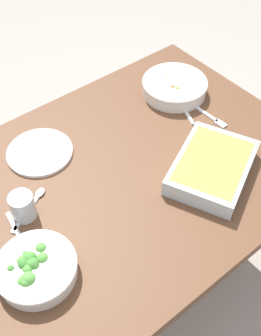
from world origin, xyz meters
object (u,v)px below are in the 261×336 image
Objects in this scene: baking_dish at (212,167)px; side_plate at (40,152)px; stew_bowl at (175,86)px; fork_on_table at (210,116)px; spoon_by_stew at (181,104)px; spoon_spare at (33,203)px; broccoli_bowl at (36,268)px; spoon_by_broccoli at (22,241)px; drink_cup at (23,207)px.

baking_dish is 1.66× the size of side_plate.
side_plate is at bearing -4.49° from stew_bowl.
stew_bowl is 1.40× the size of fork_on_table.
fork_on_table is at bearing 107.72° from spoon_by_stew.
fork_on_table is (-0.70, 0.06, -0.00)m from spoon_spare.
broccoli_bowl is at bearing -3.92° from baking_dish.
spoon_by_broccoli is 0.13m from spoon_spare.
side_plate reaches higher than fork_on_table.
drink_cup is 0.25m from side_plate.
baking_dish is at bearing 62.62° from spoon_by_stew.
spoon_by_stew and spoon_by_broccoli have the same top height.
baking_dish is 0.62m from spoon_by_broccoli.
drink_cup is 0.48× the size of spoon_by_broccoli.
spoon_by_broccoli is 1.08× the size of spoon_spare.
stew_bowl is 1.41× the size of spoon_by_broccoli.
spoon_by_broccoli is at bearing 11.18° from spoon_by_stew.
side_plate is at bearing -47.72° from baking_dish.
side_plate reaches higher than spoon_spare.
drink_cup reaches higher than fork_on_table.
stew_bowl is at bearing -111.31° from spoon_by_stew.
stew_bowl is 0.08m from spoon_by_stew.
side_plate is (-0.23, -0.38, -0.02)m from broccoli_bowl.
baking_dish reaches higher than spoon_by_broccoli.
fork_on_table is (-0.01, 0.18, -0.03)m from stew_bowl.
spoon_spare is (-0.11, -0.21, -0.03)m from broccoli_bowl.
spoon_spare is (0.69, 0.12, -0.03)m from stew_bowl.
broccoli_bowl is 1.24× the size of spoon_by_broccoli.
stew_bowl reaches higher than fork_on_table.
side_plate reaches higher than spoon_by_broccoli.
drink_cup is 0.52× the size of spoon_spare.
stew_bowl is at bearing -87.61° from fork_on_table.
stew_bowl is at bearing -169.80° from spoon_spare.
fork_on_table is (-0.19, -0.19, -0.03)m from baking_dish.
spoon_spare is (0.66, 0.05, 0.00)m from spoon_by_stew.
spoon_by_stew is 0.77m from spoon_by_broccoli.
baking_dish reaches higher than spoon_spare.
drink_cup reaches higher than spoon_by_stew.
baking_dish is 0.59m from drink_cup.
drink_cup is (-0.07, -0.19, 0.01)m from broccoli_bowl.
spoon_by_stew is at bearing -161.20° from broccoli_bowl.
stew_bowl is 0.42m from baking_dish.
stew_bowl and baking_dish have the same top height.
baking_dish is at bearing 176.08° from broccoli_bowl.
stew_bowl is 1.14× the size of broccoli_bowl.
drink_cup is 0.48× the size of fork_on_table.
baking_dish is 0.57m from side_plate.
drink_cup is at bearing -110.06° from broccoli_bowl.
spoon_by_stew reaches higher than fork_on_table.
drink_cup reaches higher than spoon_by_broccoli.
fork_on_table is at bearing -169.36° from broccoli_bowl.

